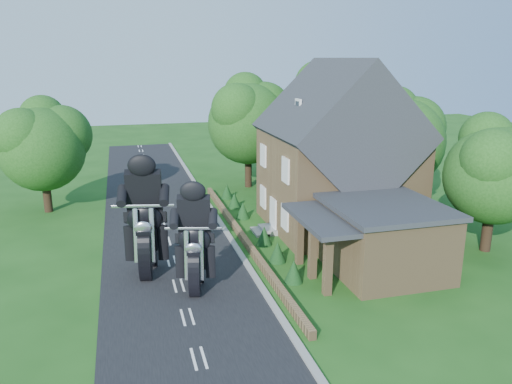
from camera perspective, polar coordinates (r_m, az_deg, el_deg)
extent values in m
plane|color=#194814|center=(23.81, -8.84, -10.56)|extent=(120.00, 120.00, 0.00)
cube|color=black|center=(23.81, -8.84, -10.54)|extent=(7.00, 80.00, 0.02)
cube|color=gray|center=(24.39, -0.19, -9.57)|extent=(0.30, 80.00, 0.12)
cube|color=olive|center=(28.96, -1.53, -5.19)|extent=(0.30, 22.00, 0.40)
cube|color=olive|center=(31.02, 9.18, 1.41)|extent=(8.00, 8.00, 6.00)
cube|color=#26282E|center=(30.46, 9.42, 6.90)|extent=(8.48, 8.64, 8.48)
cube|color=olive|center=(31.07, 13.12, 12.80)|extent=(0.60, 0.90, 1.60)
cube|color=white|center=(29.30, 4.84, 9.68)|extent=(0.12, 0.80, 0.90)
cube|color=black|center=(29.28, 4.73, 9.68)|extent=(0.04, 0.55, 0.65)
cube|color=white|center=(30.14, 1.96, -2.66)|extent=(0.10, 1.10, 2.10)
cube|color=gray|center=(30.33, 1.33, -4.34)|extent=(0.80, 1.60, 0.30)
cube|color=gray|center=(30.22, 0.42, -4.55)|extent=(0.80, 1.60, 0.15)
cube|color=white|center=(27.98, 3.31, -2.91)|extent=(0.10, 1.10, 1.40)
cube|color=black|center=(27.97, 3.27, -2.92)|extent=(0.04, 0.92, 1.22)
cube|color=white|center=(32.00, 0.81, -0.57)|extent=(0.10, 1.10, 1.40)
cube|color=black|center=(31.99, 0.77, -0.57)|extent=(0.04, 0.92, 1.22)
cube|color=white|center=(27.26, 3.39, 2.49)|extent=(0.10, 1.10, 1.40)
cube|color=black|center=(27.26, 3.35, 2.49)|extent=(0.04, 0.92, 1.22)
cube|color=white|center=(31.38, 0.83, 4.19)|extent=(0.10, 1.10, 1.40)
cube|color=black|center=(31.37, 0.79, 4.18)|extent=(0.04, 0.92, 1.22)
cube|color=olive|center=(25.41, 14.32, -5.27)|extent=(5.00, 5.60, 3.20)
cube|color=#26282E|center=(24.88, 14.57, -1.55)|extent=(5.30, 5.94, 0.24)
cube|color=#26282E|center=(23.64, 7.96, -3.02)|extent=(2.60, 5.32, 0.22)
cube|color=olive|center=(22.41, 8.20, -8.30)|extent=(0.35, 0.35, 2.80)
cube|color=olive|center=(23.94, 6.49, -6.67)|extent=(0.35, 0.35, 2.80)
cube|color=olive|center=(25.51, 5.00, -5.24)|extent=(0.35, 0.35, 2.80)
cylinder|color=black|center=(30.02, 25.28, -3.52)|extent=(0.56, 0.56, 2.80)
sphere|color=#194513|center=(29.32, 25.90, 1.73)|extent=(5.20, 5.20, 5.20)
sphere|color=#194513|center=(30.32, 27.11, 3.50)|extent=(3.74, 3.74, 3.74)
sphere|color=#194513|center=(27.95, 25.76, 3.35)|extent=(3.22, 3.22, 3.22)
sphere|color=#194513|center=(29.84, 25.15, 5.60)|extent=(2.86, 2.86, 2.86)
cylinder|color=black|center=(36.29, 16.12, 0.56)|extent=(0.56, 0.56, 3.00)
sphere|color=#194513|center=(35.66, 16.49, 5.46)|extent=(6.00, 6.00, 6.00)
sphere|color=#194513|center=(36.75, 17.91, 7.04)|extent=(4.32, 4.32, 4.32)
sphere|color=#194513|center=(34.19, 15.91, 7.15)|extent=(3.72, 3.72, 3.72)
sphere|color=#194513|center=(36.46, 15.88, 9.04)|extent=(3.30, 3.30, 3.30)
cylinder|color=black|center=(41.59, 7.87, 3.25)|extent=(0.56, 0.56, 3.60)
sphere|color=#194513|center=(40.99, 8.06, 8.42)|extent=(7.20, 7.20, 7.20)
sphere|color=#194513|center=(42.19, 9.78, 10.02)|extent=(5.18, 5.18, 5.18)
sphere|color=#194513|center=(39.37, 7.05, 10.30)|extent=(4.46, 4.46, 4.46)
sphere|color=#194513|center=(42.14, 7.53, 12.06)|extent=(3.96, 3.96, 3.96)
cylinder|color=black|center=(40.61, -0.52, 2.96)|extent=(0.56, 0.56, 3.40)
sphere|color=#194513|center=(40.03, -0.53, 7.81)|extent=(6.40, 6.40, 6.40)
sphere|color=#194513|center=(40.92, 1.21, 9.32)|extent=(4.61, 4.61, 4.61)
sphere|color=#194513|center=(38.69, -1.79, 9.46)|extent=(3.97, 3.97, 3.97)
sphere|color=#194513|center=(41.07, -0.86, 11.13)|extent=(3.52, 3.52, 3.52)
cylinder|color=black|center=(36.81, -22.43, 0.04)|extent=(0.56, 0.56, 2.80)
sphere|color=#194513|center=(36.21, -22.89, 4.53)|extent=(5.60, 5.60, 5.60)
sphere|color=#194513|center=(36.49, -20.96, 6.14)|extent=(4.03, 4.03, 4.03)
sphere|color=#194513|center=(35.37, -24.82, 5.95)|extent=(3.47, 3.47, 3.47)
sphere|color=#194513|center=(37.04, -22.84, 7.83)|extent=(3.08, 3.08, 3.08)
cone|color=black|center=(23.77, 4.34, -9.01)|extent=(0.90, 0.90, 1.10)
cone|color=black|center=(25.94, 2.49, -6.85)|extent=(0.90, 0.90, 1.10)
cone|color=black|center=(28.18, 0.94, -5.02)|extent=(0.90, 0.90, 1.10)
cone|color=black|center=(32.75, -1.51, -2.11)|extent=(0.90, 0.90, 1.10)
cone|color=black|center=(35.09, -2.48, -0.95)|extent=(0.90, 0.90, 1.10)
cone|color=black|center=(37.44, -3.34, 0.07)|extent=(0.90, 0.90, 1.10)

